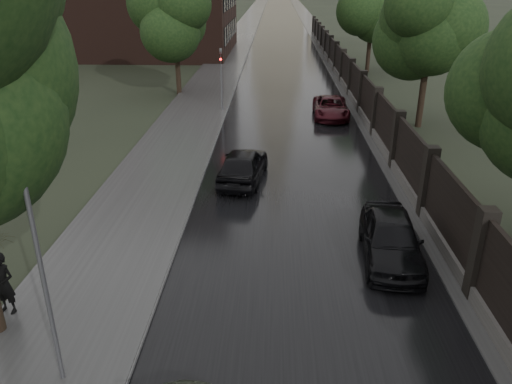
% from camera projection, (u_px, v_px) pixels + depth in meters
% --- Properties ---
extents(fence_right, '(0.45, 75.72, 2.70)m').
position_uv_depth(fence_right, '(347.00, 77.00, 38.05)').
color(fence_right, '#383533').
rests_on(fence_right, ground).
extents(tree_left_far, '(4.25, 4.25, 7.39)m').
position_uv_depth(tree_left_far, '(175.00, 20.00, 34.96)').
color(tree_left_far, black).
rests_on(tree_left_far, ground).
extents(tree_right_b, '(4.08, 4.08, 7.01)m').
position_uv_depth(tree_right_b, '(430.00, 39.00, 27.21)').
color(tree_right_b, black).
rests_on(tree_right_b, ground).
extents(tree_right_c, '(4.08, 4.08, 7.01)m').
position_uv_depth(tree_right_c, '(372.00, 15.00, 43.70)').
color(tree_right_c, black).
rests_on(tree_right_c, ground).
extents(lamp_post, '(0.25, 0.12, 5.11)m').
position_uv_depth(lamp_post, '(43.00, 278.00, 9.79)').
color(lamp_post, '#59595E').
rests_on(lamp_post, ground).
extents(traffic_light, '(0.16, 0.32, 4.00)m').
position_uv_depth(traffic_light, '(221.00, 74.00, 31.38)').
color(traffic_light, '#59595E').
rests_on(traffic_light, ground).
extents(hatchback_left, '(2.24, 4.47, 1.46)m').
position_uv_depth(hatchback_left, '(243.00, 165.00, 21.20)').
color(hatchback_left, black).
rests_on(hatchback_left, ground).
extents(car_right_near, '(2.03, 4.39, 1.46)m').
position_uv_depth(car_right_near, '(391.00, 238.00, 15.29)').
color(car_right_near, black).
rests_on(car_right_near, ground).
extents(car_right_far, '(2.20, 4.57, 1.25)m').
position_uv_depth(car_right_far, '(331.00, 107.00, 30.81)').
color(car_right_far, black).
rests_on(car_right_far, ground).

